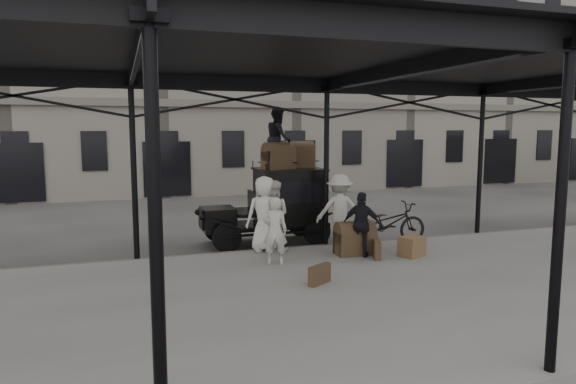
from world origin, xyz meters
name	(u,v)px	position (x,y,z in m)	size (l,w,h in m)	color
ground	(357,268)	(0.00, 0.00, 0.00)	(120.00, 120.00, 0.00)	#383533
platform	(401,290)	(0.00, -2.00, 0.07)	(28.00, 8.00, 0.15)	slate
canopy	(400,64)	(0.00, -1.72, 4.60)	(22.50, 9.00, 4.74)	black
building_frontage	(217,61)	(0.00, 18.00, 7.00)	(64.00, 8.00, 14.00)	slate
taxi	(279,202)	(-0.97, 3.23, 1.20)	(3.65, 1.55, 2.18)	black
porter_left	(275,231)	(-1.93, 0.44, 0.95)	(0.59, 0.38, 1.60)	beige
porter_midleft	(273,215)	(-1.58, 1.80, 1.08)	(0.90, 0.70, 1.85)	silver
porter_centre	(265,214)	(-1.80, 1.80, 1.13)	(0.96, 0.62, 1.96)	silver
porter_official	(362,225)	(0.33, 0.46, 0.96)	(0.95, 0.40, 1.62)	black
porter_right	(340,210)	(0.32, 1.80, 1.12)	(1.26, 0.72, 1.95)	beige
bicycle	(388,223)	(1.66, 1.51, 0.73)	(0.77, 2.20, 1.16)	black
porter_roof	(279,138)	(-1.00, 3.14, 3.06)	(0.86, 0.67, 1.76)	black
steamer_trunk_roof_near	(278,158)	(-1.05, 2.99, 2.50)	(0.87, 0.53, 0.64)	#4D3B23
steamer_trunk_roof_far	(298,157)	(-0.30, 3.44, 2.50)	(0.87, 0.53, 0.64)	#4D3B23
steamer_trunk_platform	(355,240)	(0.28, 0.74, 0.51)	(0.97, 0.59, 0.71)	#4D3B23
wicker_hamper	(412,246)	(1.54, 0.10, 0.40)	(0.60, 0.45, 0.50)	brown
suitcase_upright	(377,249)	(0.62, 0.21, 0.38)	(0.15, 0.60, 0.45)	#4D3B23
suitcase_flat	(320,275)	(-1.50, -1.32, 0.35)	(0.60, 0.15, 0.40)	#4D3B23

